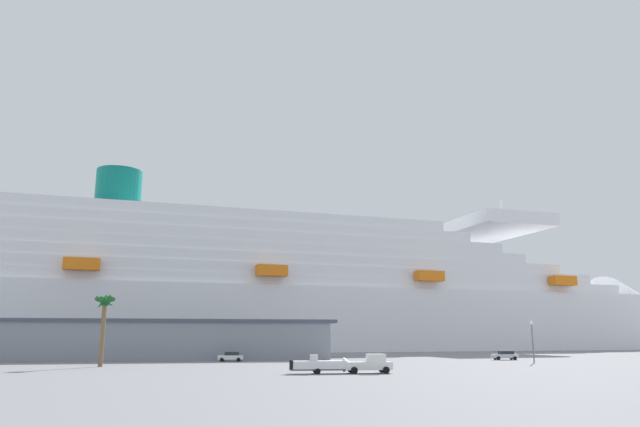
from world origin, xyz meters
name	(u,v)px	position (x,y,z in m)	size (l,w,h in m)	color
ground_plane	(300,357)	(0.00, 30.00, 0.00)	(600.00, 600.00, 0.00)	gray
cruise_ship	(265,295)	(-1.82, 74.92, 15.63)	(306.47, 61.14, 55.11)	white
terminal_building	(156,339)	(-28.47, 25.17, 3.63)	(66.04, 21.46, 7.22)	gray
pickup_truck	(370,364)	(-1.79, -23.97, 1.04)	(5.73, 2.61, 2.20)	white
small_boat_on_trailer	(325,365)	(-7.07, -23.58, 0.96)	(8.54, 2.36, 2.15)	#595960
palm_tree	(104,310)	(-34.60, -1.82, 7.94)	(2.95, 2.95, 10.13)	brown
street_lamp	(532,335)	(31.56, -5.05, 4.41)	(0.56, 0.56, 6.59)	slate
parked_car_white_van	(231,356)	(-15.33, 12.09, 0.83)	(4.49, 2.67, 1.58)	white
parked_car_silver_sedan	(505,355)	(33.85, 7.81, 0.83)	(4.79, 2.77, 1.58)	silver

